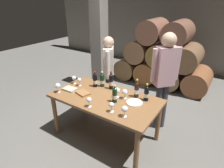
# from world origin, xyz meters

# --- Properties ---
(ground_plane) EXTENTS (14.00, 14.00, 0.00)m
(ground_plane) POSITION_xyz_m (0.00, 0.00, 0.00)
(ground_plane) COLOR #66635E
(cellar_back_wall) EXTENTS (10.00, 0.24, 2.80)m
(cellar_back_wall) POSITION_xyz_m (0.00, 4.20, 1.40)
(cellar_back_wall) COLOR gray
(cellar_back_wall) RESTS_ON ground_plane
(barrel_stack) EXTENTS (2.49, 0.90, 1.69)m
(barrel_stack) POSITION_xyz_m (-0.00, 2.60, 0.72)
(barrel_stack) COLOR brown
(barrel_stack) RESTS_ON ground_plane
(stone_pillar) EXTENTS (0.32, 0.32, 2.60)m
(stone_pillar) POSITION_xyz_m (-1.30, 1.60, 1.30)
(stone_pillar) COLOR gray
(stone_pillar) RESTS_ON ground_plane
(dining_table) EXTENTS (1.70, 0.90, 0.76)m
(dining_table) POSITION_xyz_m (0.00, 0.00, 0.67)
(dining_table) COLOR brown
(dining_table) RESTS_ON ground_plane
(wine_bottle_0) EXTENTS (0.07, 0.07, 0.30)m
(wine_bottle_0) POSITION_xyz_m (0.40, 0.28, 0.89)
(wine_bottle_0) COLOR black
(wine_bottle_0) RESTS_ON dining_table
(wine_bottle_1) EXTENTS (0.07, 0.07, 0.28)m
(wine_bottle_1) POSITION_xyz_m (0.57, 0.26, 0.88)
(wine_bottle_1) COLOR black
(wine_bottle_1) RESTS_ON dining_table
(wine_bottle_2) EXTENTS (0.07, 0.07, 0.28)m
(wine_bottle_2) POSITION_xyz_m (0.20, -0.04, 0.88)
(wine_bottle_2) COLOR black
(wine_bottle_2) RESTS_ON dining_table
(wine_bottle_3) EXTENTS (0.07, 0.07, 0.27)m
(wine_bottle_3) POSITION_xyz_m (-0.27, 0.30, 0.88)
(wine_bottle_3) COLOR black
(wine_bottle_3) RESTS_ON dining_table
(wine_bottle_4) EXTENTS (0.07, 0.07, 0.32)m
(wine_bottle_4) POSITION_xyz_m (-0.09, 0.30, 0.90)
(wine_bottle_4) COLOR black
(wine_bottle_4) RESTS_ON dining_table
(wine_bottle_5) EXTENTS (0.07, 0.07, 0.29)m
(wine_bottle_5) POSITION_xyz_m (-0.36, 0.22, 0.88)
(wine_bottle_5) COLOR black
(wine_bottle_5) RESTS_ON dining_table
(wine_glass_0) EXTENTS (0.07, 0.07, 0.15)m
(wine_glass_0) POSITION_xyz_m (-0.76, 0.11, 0.87)
(wine_glass_0) COLOR white
(wine_glass_0) RESTS_ON dining_table
(wine_glass_1) EXTENTS (0.07, 0.07, 0.15)m
(wine_glass_1) POSITION_xyz_m (-0.61, 0.09, 0.87)
(wine_glass_1) COLOR white
(wine_glass_1) RESTS_ON dining_table
(wine_glass_2) EXTENTS (0.09, 0.09, 0.16)m
(wine_glass_2) POSITION_xyz_m (0.52, -0.28, 0.87)
(wine_glass_2) COLOR white
(wine_glass_2) RESTS_ON dining_table
(wine_glass_3) EXTENTS (0.07, 0.07, 0.15)m
(wine_glass_3) POSITION_xyz_m (0.31, -0.28, 0.86)
(wine_glass_3) COLOR white
(wine_glass_3) RESTS_ON dining_table
(wine_glass_4) EXTENTS (0.09, 0.09, 0.16)m
(wine_glass_4) POSITION_xyz_m (0.16, 0.11, 0.87)
(wine_glass_4) COLOR white
(wine_glass_4) RESTS_ON dining_table
(wine_glass_5) EXTENTS (0.09, 0.09, 0.16)m
(wine_glass_5) POSITION_xyz_m (-0.74, -0.29, 0.87)
(wine_glass_5) COLOR white
(wine_glass_5) RESTS_ON dining_table
(wine_glass_6) EXTENTS (0.08, 0.08, 0.16)m
(wine_glass_6) POSITION_xyz_m (0.28, 0.13, 0.87)
(wine_glass_6) COLOR white
(wine_glass_6) RESTS_ON dining_table
(wine_glass_7) EXTENTS (0.08, 0.08, 0.15)m
(wine_glass_7) POSITION_xyz_m (-0.02, -0.35, 0.87)
(wine_glass_7) COLOR white
(wine_glass_7) RESTS_ON dining_table
(tasting_notebook) EXTENTS (0.25, 0.21, 0.03)m
(tasting_notebook) POSITION_xyz_m (-0.36, -0.10, 0.77)
(tasting_notebook) COLOR #936038
(tasting_notebook) RESTS_ON dining_table
(leather_ledger) EXTENTS (0.22, 0.16, 0.03)m
(leather_ledger) POSITION_xyz_m (-0.65, -0.12, 0.77)
(leather_ledger) COLOR #B2A893
(leather_ledger) RESTS_ON dining_table
(serving_plate) EXTENTS (0.24, 0.24, 0.01)m
(serving_plate) POSITION_xyz_m (0.46, 0.10, 0.77)
(serving_plate) COLOR white
(serving_plate) RESTS_ON dining_table
(sommelier_presenting) EXTENTS (0.35, 0.39, 1.72)m
(sommelier_presenting) POSITION_xyz_m (0.67, 0.75, 1.04)
(sommelier_presenting) COLOR #383842
(sommelier_presenting) RESTS_ON ground_plane
(taster_seated_left) EXTENTS (0.32, 0.44, 1.54)m
(taster_seated_left) POSITION_xyz_m (-0.42, 0.72, 0.92)
(taster_seated_left) COLOR #383842
(taster_seated_left) RESTS_ON ground_plane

